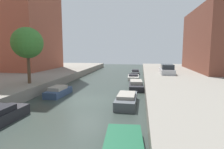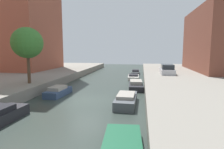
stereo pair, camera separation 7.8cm
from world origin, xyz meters
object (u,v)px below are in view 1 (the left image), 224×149
moored_boat_right_4 (133,77)px  parked_car (167,70)px  street_tree_3 (27,43)px  moored_boat_left_3 (58,92)px  moored_boat_right_5 (135,72)px  moored_boat_right_3 (136,85)px  moored_boat_right_2 (127,100)px

moored_boat_right_4 → parked_car: bearing=-10.9°
street_tree_3 → moored_boat_left_3: (3.35, -0.60, -4.64)m
parked_car → moored_boat_right_4: 5.03m
moored_boat_left_3 → moored_boat_right_5: (6.79, 17.83, -0.07)m
street_tree_3 → moored_boat_right_4: (10.02, 11.11, -4.73)m
moored_boat_right_4 → moored_boat_right_5: bearing=88.9°
street_tree_3 → moored_boat_right_3: 12.18m
moored_boat_right_4 → moored_boat_right_5: (0.12, 6.12, 0.01)m
street_tree_3 → moored_boat_right_5: street_tree_3 is taller
parked_car → moored_boat_left_3: 15.79m
moored_boat_right_2 → moored_boat_right_3: 6.33m
moored_boat_right_2 → moored_boat_right_3: moored_boat_right_3 is taller
moored_boat_left_3 → moored_boat_right_3: size_ratio=0.88×
street_tree_3 → moored_boat_left_3: size_ratio=1.60×
moored_boat_right_2 → moored_boat_left_3: bearing=163.4°
parked_car → moored_boat_right_2: parked_car is taller
moored_boat_right_3 → parked_car: bearing=57.2°
parked_car → moored_boat_right_2: 13.69m
moored_boat_right_2 → parked_car: bearing=69.6°
moored_boat_right_4 → moored_boat_right_3: bearing=-85.3°
moored_boat_left_3 → moored_boat_right_2: 7.00m
moored_boat_left_3 → parked_car: bearing=43.3°
street_tree_3 → moored_boat_right_4: street_tree_3 is taller
parked_car → moored_boat_left_3: parked_car is taller
street_tree_3 → parked_car: 18.31m
moored_boat_right_2 → moored_boat_right_5: moored_boat_right_2 is taller
moored_boat_right_2 → moored_boat_right_3: (0.58, 6.30, -0.00)m
street_tree_3 → moored_boat_right_2: bearing=-14.5°
moored_boat_left_3 → moored_boat_right_3: bearing=30.6°
street_tree_3 → moored_boat_right_5: bearing=59.5°
moored_boat_right_2 → moored_boat_right_3: size_ratio=1.05×
moored_boat_right_2 → moored_boat_right_4: moored_boat_right_2 is taller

